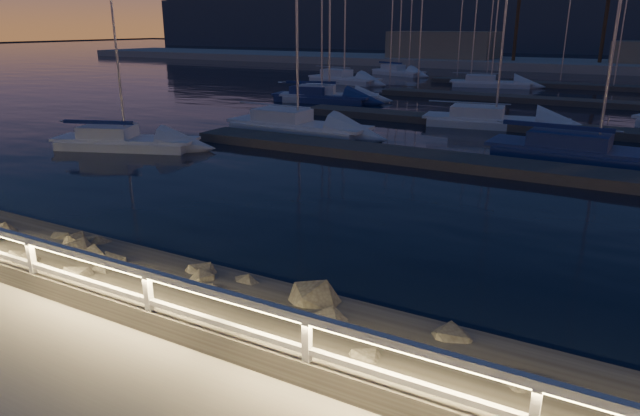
# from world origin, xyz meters

# --- Properties ---
(ground) EXTENTS (400.00, 400.00, 0.00)m
(ground) POSITION_xyz_m (0.00, 0.00, 0.00)
(ground) COLOR #A39D93
(ground) RESTS_ON ground
(harbor_water) EXTENTS (400.00, 440.00, 0.60)m
(harbor_water) POSITION_xyz_m (0.00, 31.22, -0.97)
(harbor_water) COLOR black
(harbor_water) RESTS_ON ground
(guard_rail) EXTENTS (44.11, 0.12, 1.06)m
(guard_rail) POSITION_xyz_m (-0.07, -0.00, 0.77)
(guard_rail) COLOR silver
(guard_rail) RESTS_ON ground
(riprap) EXTENTS (37.59, 2.64, 1.34)m
(riprap) POSITION_xyz_m (4.61, 1.71, -0.26)
(riprap) COLOR slate
(riprap) RESTS_ON ground
(floating_docks) EXTENTS (22.00, 36.00, 0.40)m
(floating_docks) POSITION_xyz_m (0.00, 32.50, -0.40)
(floating_docks) COLOR #615750
(floating_docks) RESTS_ON ground
(far_shore) EXTENTS (160.00, 14.00, 5.20)m
(far_shore) POSITION_xyz_m (-0.12, 74.05, 0.29)
(far_shore) COLOR #A39D93
(far_shore) RESTS_ON ground
(distant_hills) EXTENTS (230.00, 37.50, 18.00)m
(distant_hills) POSITION_xyz_m (-22.13, 133.69, 4.74)
(distant_hills) COLOR #323D4E
(distant_hills) RESTS_ON ground
(sailboat_b) EXTENTS (6.71, 3.99, 11.07)m
(sailboat_b) POSITION_xyz_m (-12.90, 11.94, -0.21)
(sailboat_b) COLOR silver
(sailboat_b) RESTS_ON ground
(sailboat_c) EXTENTS (7.94, 3.33, 13.07)m
(sailboat_c) POSITION_xyz_m (0.32, 26.05, -0.18)
(sailboat_c) COLOR silver
(sailboat_c) RESTS_ON ground
(sailboat_e) EXTENTS (7.34, 4.35, 12.18)m
(sailboat_e) POSITION_xyz_m (-12.82, 31.08, -0.16)
(sailboat_e) COLOR silver
(sailboat_e) RESTS_ON ground
(sailboat_f) EXTENTS (7.84, 2.54, 13.25)m
(sailboat_f) POSITION_xyz_m (-8.11, 19.09, -0.16)
(sailboat_f) COLOR silver
(sailboat_f) RESTS_ON ground
(sailboat_h) EXTENTS (8.80, 3.11, 14.63)m
(sailboat_h) POSITION_xyz_m (5.93, 19.66, -0.17)
(sailboat_h) COLOR navy
(sailboat_h) RESTS_ON ground
(sailboat_i) EXTENTS (7.93, 3.87, 13.10)m
(sailboat_i) POSITION_xyz_m (-18.16, 43.95, -0.14)
(sailboat_i) COLOR silver
(sailboat_i) RESTS_ON ground
(sailboat_j) EXTENTS (7.49, 3.02, 12.43)m
(sailboat_j) POSITION_xyz_m (-13.18, 30.62, -0.18)
(sailboat_j) COLOR navy
(sailboat_j) RESTS_ON ground
(sailboat_k) EXTENTS (7.45, 3.53, 12.20)m
(sailboat_k) POSITION_xyz_m (-5.03, 47.36, -0.20)
(sailboat_k) COLOR silver
(sailboat_k) RESTS_ON ground
(sailboat_m) EXTENTS (6.92, 4.17, 11.49)m
(sailboat_m) POSITION_xyz_m (-17.03, 55.07, -0.18)
(sailboat_m) COLOR silver
(sailboat_m) RESTS_ON ground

